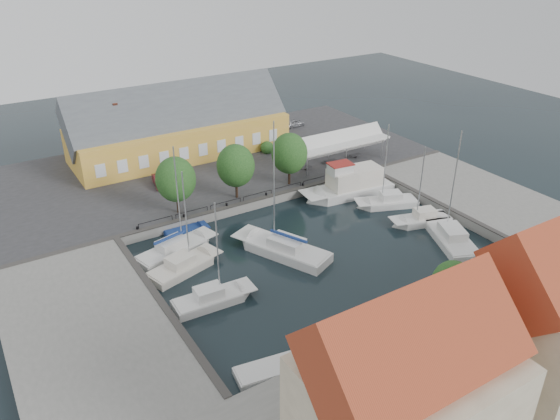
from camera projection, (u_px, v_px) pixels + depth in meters
name	position (u px, v px, depth m)	size (l,w,h in m)	color
ground	(312.00, 247.00, 53.77)	(140.00, 140.00, 0.00)	black
north_quay	(211.00, 166.00, 70.93)	(56.00, 26.00, 1.00)	#2D2D30
west_quay	(91.00, 331.00, 41.72)	(12.00, 24.00, 1.00)	slate
east_quay	(480.00, 199.00, 62.33)	(12.00, 24.00, 1.00)	slate
south_bank	(486.00, 375.00, 37.66)	(56.00, 14.00, 1.00)	slate
quay_edge_fittings	(286.00, 218.00, 56.88)	(56.00, 24.72, 0.40)	#383533
warehouse	(174.00, 129.00, 71.97)	(28.56, 14.00, 9.55)	gold
tent_canopy	(338.00, 143.00, 69.61)	(14.00, 4.00, 2.83)	silver
quay_trees	(236.00, 166.00, 59.68)	(18.20, 4.20, 6.30)	black
car_silver	(294.00, 123.00, 83.25)	(1.41, 3.51, 1.20)	#98999F
car_red	(160.00, 181.00, 64.01)	(1.30, 3.74, 1.23)	maroon
center_sailboat	(283.00, 251.00, 52.50)	(6.82, 10.34, 13.74)	silver
trawler	(350.00, 186.00, 64.06)	(11.66, 4.59, 5.00)	silver
east_boat_a	(388.00, 203.00, 61.77)	(7.40, 4.74, 10.25)	silver
east_boat_b	(422.00, 221.00, 58.05)	(6.89, 3.87, 9.31)	silver
east_boat_c	(449.00, 238.00, 54.88)	(6.43, 9.62, 11.82)	silver
west_boat_a	(175.00, 251.00, 52.66)	(8.79, 4.42, 11.33)	silver
west_boat_b	(184.00, 268.00, 50.00)	(7.69, 4.45, 10.21)	beige
west_boat_c	(212.00, 300.00, 45.60)	(7.24, 2.60, 9.81)	silver
launch_sw	(270.00, 372.00, 38.46)	(5.52, 2.78, 0.98)	silver
launch_nw	(187.00, 233.00, 56.12)	(4.62, 1.93, 0.88)	navy
townhouses	(549.00, 322.00, 34.44)	(36.30, 8.50, 12.00)	beige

